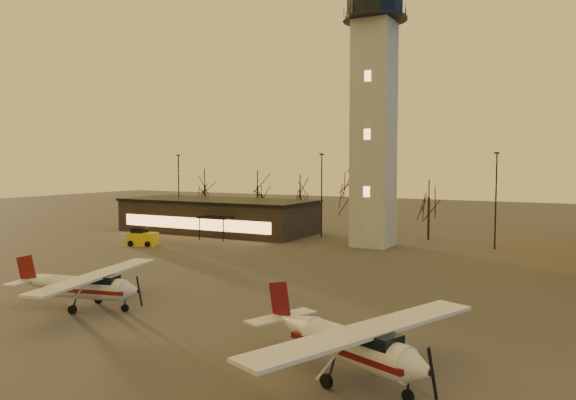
{
  "coord_description": "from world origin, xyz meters",
  "views": [
    {
      "loc": [
        20.67,
        -27.51,
        9.09
      ],
      "look_at": [
        -1.26,
        13.0,
        5.98
      ],
      "focal_mm": 35.0,
      "sensor_mm": 36.0,
      "label": 1
    }
  ],
  "objects": [
    {
      "name": "terminal",
      "position": [
        -21.99,
        31.98,
        2.16
      ],
      "size": [
        25.4,
        12.2,
        4.3
      ],
      "color": "black",
      "rests_on": "ground"
    },
    {
      "name": "tree_row",
      "position": [
        -13.7,
        39.16,
        5.94
      ],
      "size": [
        37.2,
        9.2,
        8.8
      ],
      "color": "black",
      "rests_on": "ground"
    },
    {
      "name": "cessna_rear",
      "position": [
        -6.26,
        -3.23,
        1.1
      ],
      "size": [
        9.3,
        11.65,
        3.21
      ],
      "rotation": [
        0.0,
        0.0,
        0.23
      ],
      "color": "beige",
      "rests_on": "ground"
    },
    {
      "name": "light_poles",
      "position": [
        0.5,
        31.0,
        5.41
      ],
      "size": [
        58.5,
        12.25,
        10.14
      ],
      "color": "black",
      "rests_on": "ground"
    },
    {
      "name": "ground",
      "position": [
        0.0,
        0.0,
        0.0
      ],
      "size": [
        220.0,
        220.0,
        0.0
      ],
      "primitive_type": "plane",
      "color": "#3B3937",
      "rests_on": "ground"
    },
    {
      "name": "service_cart",
      "position": [
        -22.27,
        18.38,
        0.74
      ],
      "size": [
        3.36,
        2.54,
        1.94
      ],
      "rotation": [
        0.0,
        0.0,
        0.24
      ],
      "color": "#DFB10D",
      "rests_on": "ground"
    },
    {
      "name": "cessna_front",
      "position": [
        12.52,
        -6.28,
        1.19
      ],
      "size": [
        10.11,
        12.28,
        3.47
      ],
      "rotation": [
        0.0,
        0.0,
        -0.37
      ],
      "color": "silver",
      "rests_on": "ground"
    },
    {
      "name": "control_tower",
      "position": [
        0.0,
        30.0,
        16.33
      ],
      "size": [
        6.8,
        6.8,
        32.6
      ],
      "color": "#989691",
      "rests_on": "ground"
    }
  ]
}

